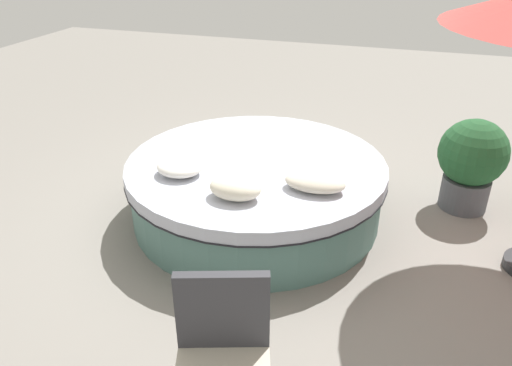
% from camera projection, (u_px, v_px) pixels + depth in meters
% --- Properties ---
extents(ground_plane, '(16.00, 16.00, 0.00)m').
position_uv_depth(ground_plane, '(256.00, 214.00, 5.00)').
color(ground_plane, gray).
extents(round_bed, '(2.50, 2.50, 0.60)m').
position_uv_depth(round_bed, '(256.00, 188.00, 4.86)').
color(round_bed, '#4C726B').
rests_on(round_bed, ground_plane).
extents(throw_pillow_0, '(0.42, 0.37, 0.15)m').
position_uv_depth(throw_pillow_0, '(180.00, 167.00, 4.44)').
color(throw_pillow_0, white).
rests_on(throw_pillow_0, round_bed).
extents(throw_pillow_1, '(0.44, 0.30, 0.18)m').
position_uv_depth(throw_pillow_1, '(235.00, 188.00, 4.05)').
color(throw_pillow_1, beige).
rests_on(throw_pillow_1, round_bed).
extents(throw_pillow_2, '(0.52, 0.31, 0.14)m').
position_uv_depth(throw_pillow_2, '(315.00, 182.00, 4.18)').
color(throw_pillow_2, beige).
rests_on(throw_pillow_2, round_bed).
extents(patio_chair, '(0.65, 0.64, 0.98)m').
position_uv_depth(patio_chair, '(223.00, 349.00, 2.69)').
color(patio_chair, '#333338').
rests_on(patio_chair, ground_plane).
extents(planter, '(0.67, 0.67, 0.95)m').
position_uv_depth(planter, '(471.00, 161.00, 4.89)').
color(planter, '#4C4C51').
rests_on(planter, ground_plane).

